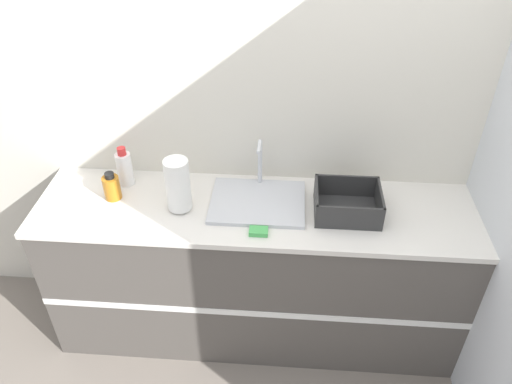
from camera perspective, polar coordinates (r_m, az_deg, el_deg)
The scene contains 10 objects.
ground_plane at distance 3.04m, azimuth -0.43°, elevation -19.14°, with size 12.00×12.00×0.00m, color slate.
wall_back at distance 2.60m, azimuth 0.52°, elevation 8.83°, with size 4.64×0.06×2.60m.
wall_right at distance 2.53m, azimuth 27.00°, elevation 3.63°, with size 0.06×2.57×2.60m.
counter_cabinet at distance 2.86m, azimuth -0.01°, elevation -9.12°, with size 2.27×0.59×0.94m.
sink at distance 2.56m, azimuth 0.19°, elevation -0.90°, with size 0.48×0.38×0.28m.
paper_towel_roll at distance 2.48m, azimuth -8.92°, elevation 0.79°, with size 0.12×0.12×0.29m.
dish_rack at distance 2.52m, azimuth 10.38°, elevation -1.45°, with size 0.32×0.27×0.13m.
bottle_amber at distance 2.67m, azimuth -16.16°, elevation 0.55°, with size 0.09×0.09×0.15m.
bottle_white_spray at distance 2.74m, azimuth -14.78°, elevation 2.66°, with size 0.08×0.08×0.22m.
sponge at distance 2.38m, azimuth 0.29°, elevation -4.52°, with size 0.09×0.06×0.02m.
Camera 1 is at (0.15, -1.70, 2.52)m, focal length 35.00 mm.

